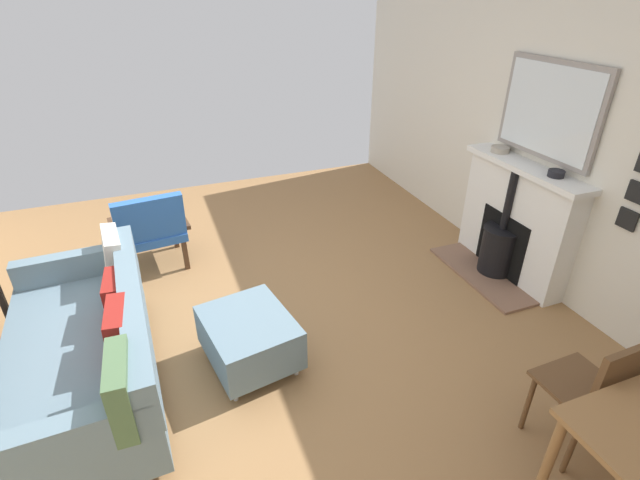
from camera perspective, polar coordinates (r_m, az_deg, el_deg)
The scene contains 10 objects.
ground_plane at distance 3.81m, azimuth -10.92°, elevation -11.05°, with size 5.65×6.34×0.01m, color olive.
wall_left at distance 4.44m, azimuth 26.45°, elevation 12.42°, with size 0.12×6.34×2.73m, color beige.
fireplace at distance 4.56m, azimuth 22.72°, elevation 1.52°, with size 0.59×1.28×1.08m.
mirror_over_mantel at distance 4.31m, azimuth 26.60°, elevation 14.22°, with size 0.04×1.01×0.78m.
mantel_bowl_near at distance 4.59m, azimuth 21.49°, elevation 10.49°, with size 0.16×0.16×0.05m.
mantel_bowl_far at distance 4.16m, azimuth 27.30°, elevation 7.40°, with size 0.13×0.13×0.05m.
sofa at distance 3.41m, azimuth -26.69°, elevation -12.17°, with size 0.98×1.86×0.81m.
ottoman at distance 3.36m, azimuth -8.80°, elevation -11.80°, with size 0.68×0.76×0.40m.
armchair_accent at distance 4.55m, azimuth -20.36°, elevation 1.42°, with size 0.74×0.66×0.81m.
dining_chair_near_fireplace at distance 3.00m, azimuth 31.14°, elevation -15.49°, with size 0.41×0.41×0.87m.
Camera 1 is at (0.35, 2.92, 2.42)m, focal length 25.75 mm.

